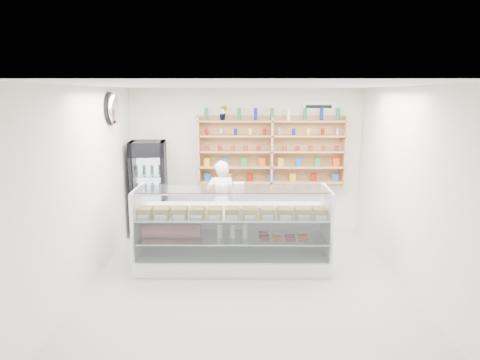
{
  "coord_description": "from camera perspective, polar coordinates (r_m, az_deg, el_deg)",
  "views": [
    {
      "loc": [
        -0.08,
        -5.84,
        2.68
      ],
      "look_at": [
        -0.1,
        0.9,
        1.33
      ],
      "focal_mm": 32.0,
      "sensor_mm": 36.0,
      "label": 1
    }
  ],
  "objects": [
    {
      "name": "display_counter",
      "position": [
        6.76,
        -0.99,
        -8.79
      ],
      "size": [
        2.96,
        0.88,
        1.29
      ],
      "color": "white",
      "rests_on": "floor"
    },
    {
      "name": "room",
      "position": [
        5.98,
        0.96,
        -1.01
      ],
      "size": [
        5.0,
        5.0,
        5.0
      ],
      "color": "#B3B2B7",
      "rests_on": "ground"
    },
    {
      "name": "wall_shelving",
      "position": [
        8.28,
        4.23,
        3.79
      ],
      "size": [
        2.84,
        0.28,
        1.33
      ],
      "color": "#B37754",
      "rests_on": "back_wall"
    },
    {
      "name": "shop_worker",
      "position": [
        7.83,
        -2.52,
        -2.87
      ],
      "size": [
        0.59,
        0.41,
        1.52
      ],
      "primitive_type": "imported",
      "rotation": [
        0.0,
        0.0,
        3.24
      ],
      "color": "white",
      "rests_on": "floor"
    },
    {
      "name": "wall_sign",
      "position": [
        8.45,
        10.44,
        9.61
      ],
      "size": [
        0.62,
        0.03,
        0.2
      ],
      "primitive_type": "cube",
      "color": "white",
      "rests_on": "back_wall"
    },
    {
      "name": "drinks_cooler",
      "position": [
        8.36,
        -12.02,
        -1.1
      ],
      "size": [
        0.72,
        0.7,
        1.82
      ],
      "rotation": [
        0.0,
        0.0,
        0.1
      ],
      "color": "black",
      "rests_on": "floor"
    },
    {
      "name": "security_mirror",
      "position": [
        7.35,
        -16.52,
        9.1
      ],
      "size": [
        0.15,
        0.5,
        0.5
      ],
      "primitive_type": "ellipsoid",
      "color": "silver",
      "rests_on": "left_wall"
    },
    {
      "name": "potted_plant",
      "position": [
        8.2,
        -2.25,
        8.95
      ],
      "size": [
        0.18,
        0.16,
        0.28
      ],
      "primitive_type": "imported",
      "rotation": [
        0.0,
        0.0,
        -0.25
      ],
      "color": "#1E6626",
      "rests_on": "wall_shelving"
    }
  ]
}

